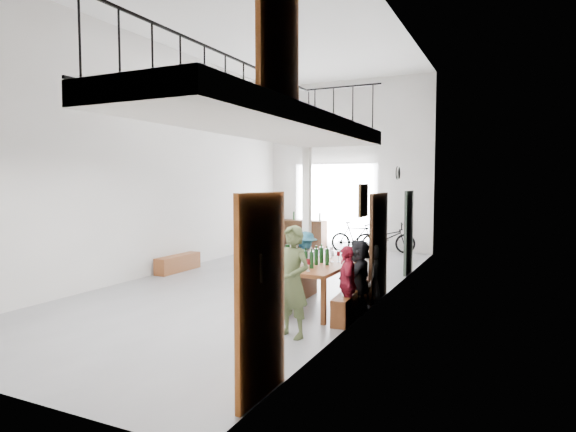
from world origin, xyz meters
The scene contains 24 objects.
floor centered at (0.00, 0.00, 0.00)m, with size 12.00×12.00×0.00m, color slate.
room_walls centered at (0.00, 0.00, 3.55)m, with size 12.00×12.00×12.00m.
gateway_portal centered at (-0.40, 5.94, 1.40)m, with size 2.80×0.08×2.80m, color white.
right_wall_decor centered at (2.70, -1.87, 1.74)m, with size 0.07×8.28×5.07m.
balcony centered at (1.98, -3.13, 2.96)m, with size 1.52×5.62×4.00m.
tasting_table centered at (2.03, -1.41, 0.71)m, with size 0.85×2.03×0.79m.
bench_inner centered at (1.31, -1.47, 0.26)m, with size 0.37×2.29×0.53m, color brown.
bench_wall centered at (2.57, -1.50, 0.21)m, with size 0.24×1.84×0.42m, color brown.
tableware centered at (1.97, -1.59, 0.93)m, with size 0.48×1.55×0.35m.
side_bench centered at (-2.50, 0.35, 0.20)m, with size 0.31×1.44×0.40m, color brown.
oak_barrel centered at (-2.08, 4.60, 0.48)m, with size 0.65×0.65×0.95m.
serving_counter centered at (-1.54, 5.65, 0.46)m, with size 1.76×0.49×0.93m, color #3C2416.
counter_bottles centered at (-1.54, 5.64, 1.07)m, with size 1.52×0.16×0.28m.
guest_left_a centered at (1.33, -2.11, 0.63)m, with size 0.61×0.40×1.25m, color white.
guest_left_b centered at (1.27, -1.57, 0.57)m, with size 0.42×0.27×1.15m, color #235E77.
guest_left_c centered at (1.26, -0.95, 0.56)m, with size 0.55×0.42×1.12m, color white.
guest_left_d centered at (1.31, -0.53, 0.62)m, with size 0.80×0.46×1.24m, color #235E77.
guest_right_a centered at (2.65, -2.00, 0.61)m, with size 0.71×0.30×1.22m, color #A51C32.
guest_right_b centered at (2.66, -1.40, 0.62)m, with size 1.15×0.37×1.24m, color black.
guest_right_c centered at (2.65, -0.61, 0.54)m, with size 0.53×0.35×1.09m, color white.
host_standing centered at (2.18, -3.01, 0.80)m, with size 0.58×0.38×1.59m, color #424D2B.
potted_plant centered at (2.45, 0.72, 0.22)m, with size 0.40×0.35×0.44m, color #18441A.
bicycle_near centered at (1.38, 5.60, 0.48)m, with size 0.63×1.81×0.95m, color black.
bicycle_far centered at (0.55, 5.19, 0.48)m, with size 0.45×1.61×0.97m, color black.
Camera 1 is at (5.00, -9.12, 2.20)m, focal length 30.00 mm.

